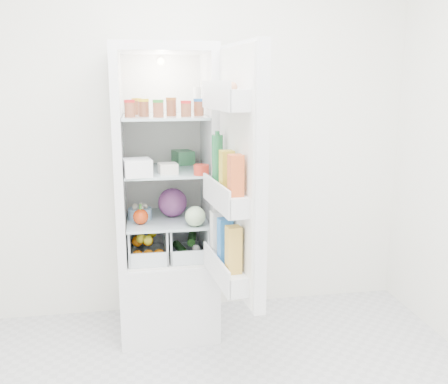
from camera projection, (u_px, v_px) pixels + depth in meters
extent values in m
cube|color=white|center=(192.00, 125.00, 3.35)|extent=(3.00, 0.02, 2.60)
cube|color=white|center=(168.00, 290.00, 3.26)|extent=(0.60, 0.60, 0.50)
cube|color=white|center=(162.00, 49.00, 2.93)|extent=(0.60, 0.60, 0.05)
cube|color=white|center=(163.00, 152.00, 3.34)|extent=(0.60, 0.05, 1.25)
cube|color=white|center=(120.00, 159.00, 3.03)|extent=(0.05, 0.60, 1.25)
cube|color=white|center=(209.00, 157.00, 3.12)|extent=(0.05, 0.60, 1.25)
cube|color=white|center=(163.00, 153.00, 3.31)|extent=(0.50, 0.01, 1.25)
sphere|color=white|center=(161.00, 61.00, 3.15)|extent=(0.05, 0.05, 0.05)
cube|color=silver|center=(167.00, 219.00, 3.13)|extent=(0.49, 0.53, 0.01)
cube|color=silver|center=(166.00, 171.00, 3.07)|extent=(0.49, 0.53, 0.02)
cube|color=silver|center=(164.00, 117.00, 3.00)|extent=(0.49, 0.53, 0.02)
cylinder|color=#B21919|center=(130.00, 110.00, 2.82)|extent=(0.06, 0.06, 0.08)
cylinder|color=gold|center=(144.00, 109.00, 2.88)|extent=(0.06, 0.06, 0.08)
cylinder|color=#267226|center=(158.00, 110.00, 2.82)|extent=(0.06, 0.06, 0.08)
cylinder|color=brown|center=(171.00, 109.00, 2.93)|extent=(0.06, 0.06, 0.08)
cylinder|color=#B21919|center=(186.00, 109.00, 2.87)|extent=(0.06, 0.06, 0.08)
cylinder|color=#194C8C|center=(199.00, 109.00, 2.94)|extent=(0.06, 0.06, 0.08)
cylinder|color=#BF8C19|center=(137.00, 108.00, 3.05)|extent=(0.06, 0.06, 0.08)
cylinder|color=silver|center=(197.00, 100.00, 3.11)|extent=(0.05, 0.05, 0.17)
cube|color=white|center=(137.00, 168.00, 2.84)|extent=(0.18, 0.18, 0.10)
cube|color=white|center=(168.00, 168.00, 2.92)|extent=(0.12, 0.12, 0.06)
cylinder|color=red|center=(201.00, 170.00, 2.88)|extent=(0.10, 0.10, 0.06)
cube|color=silver|center=(139.00, 163.00, 3.18)|extent=(0.16, 0.13, 0.04)
cube|color=#419159|center=(183.00, 157.00, 3.26)|extent=(0.14, 0.18, 0.09)
sphere|color=#571D50|center=(172.00, 202.00, 3.15)|extent=(0.18, 0.18, 0.18)
sphere|color=red|center=(141.00, 217.00, 2.99)|extent=(0.09, 0.09, 0.09)
cylinder|color=#99C5E5|center=(140.00, 214.00, 3.11)|extent=(0.18, 0.18, 0.07)
sphere|color=#ABCC99|center=(195.00, 216.00, 2.94)|extent=(0.12, 0.12, 0.12)
sphere|color=orange|center=(138.00, 256.00, 3.03)|extent=(0.07, 0.07, 0.07)
sphere|color=orange|center=(148.00, 255.00, 3.04)|extent=(0.07, 0.07, 0.07)
sphere|color=orange|center=(159.00, 255.00, 3.05)|extent=(0.07, 0.07, 0.07)
sphere|color=orange|center=(137.00, 241.00, 3.13)|extent=(0.07, 0.07, 0.07)
sphere|color=orange|center=(148.00, 241.00, 3.14)|extent=(0.07, 0.07, 0.07)
sphere|color=yellow|center=(141.00, 239.00, 3.07)|extent=(0.06, 0.06, 0.06)
sphere|color=yellow|center=(152.00, 233.00, 3.19)|extent=(0.06, 0.06, 0.06)
sphere|color=yellow|center=(148.00, 240.00, 3.04)|extent=(0.06, 0.06, 0.06)
cylinder|color=#184717|center=(180.00, 249.00, 3.19)|extent=(0.09, 0.21, 0.05)
cylinder|color=#184717|center=(192.00, 238.00, 3.24)|extent=(0.08, 0.21, 0.05)
sphere|color=white|center=(189.00, 255.00, 3.08)|extent=(0.05, 0.05, 0.05)
sphere|color=white|center=(196.00, 248.00, 3.10)|extent=(0.05, 0.05, 0.05)
cube|color=white|center=(242.00, 173.00, 2.56)|extent=(0.13, 0.60, 1.30)
cube|color=white|center=(236.00, 174.00, 2.55)|extent=(0.07, 0.56, 1.26)
cube|color=silver|center=(226.00, 99.00, 2.46)|extent=(0.16, 0.51, 0.10)
cube|color=silver|center=(226.00, 198.00, 2.57)|extent=(0.16, 0.51, 0.10)
cube|color=silver|center=(226.00, 271.00, 2.65)|extent=(0.16, 0.51, 0.10)
sphere|color=#AF724F|center=(232.00, 87.00, 2.33)|extent=(0.05, 0.05, 0.05)
sphere|color=#AF724F|center=(228.00, 87.00, 2.41)|extent=(0.05, 0.05, 0.05)
sphere|color=#AF724F|center=(223.00, 87.00, 2.48)|extent=(0.05, 0.05, 0.05)
sphere|color=#AF724F|center=(219.00, 87.00, 2.56)|extent=(0.05, 0.05, 0.05)
cylinder|color=#1B6133|center=(217.00, 159.00, 2.67)|extent=(0.06, 0.06, 0.26)
cube|color=gold|center=(227.00, 170.00, 2.50)|extent=(0.07, 0.07, 0.20)
cube|color=#E35A28|center=(236.00, 175.00, 2.36)|extent=(0.07, 0.07, 0.20)
cube|color=white|center=(218.00, 232.00, 2.75)|extent=(0.08, 0.08, 0.24)
cube|color=blue|center=(225.00, 241.00, 2.61)|extent=(0.08, 0.08, 0.24)
cube|color=gold|center=(234.00, 250.00, 2.47)|extent=(0.08, 0.08, 0.24)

